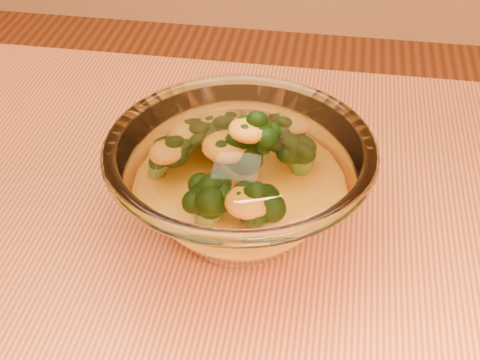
# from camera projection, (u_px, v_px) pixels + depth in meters

# --- Properties ---
(glass_bowl) EXTENTS (0.22, 0.22, 0.10)m
(glass_bowl) POSITION_uv_depth(u_px,v_px,m) (240.00, 184.00, 0.55)
(glass_bowl) COLOR white
(glass_bowl) RESTS_ON table
(cheese_sauce) EXTENTS (0.13, 0.13, 0.04)m
(cheese_sauce) POSITION_uv_depth(u_px,v_px,m) (240.00, 203.00, 0.57)
(cheese_sauce) COLOR orange
(cheese_sauce) RESTS_ON glass_bowl
(broccoli_heap) EXTENTS (0.13, 0.14, 0.08)m
(broccoli_heap) POSITION_uv_depth(u_px,v_px,m) (238.00, 163.00, 0.55)
(broccoli_heap) COLOR black
(broccoli_heap) RESTS_ON cheese_sauce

